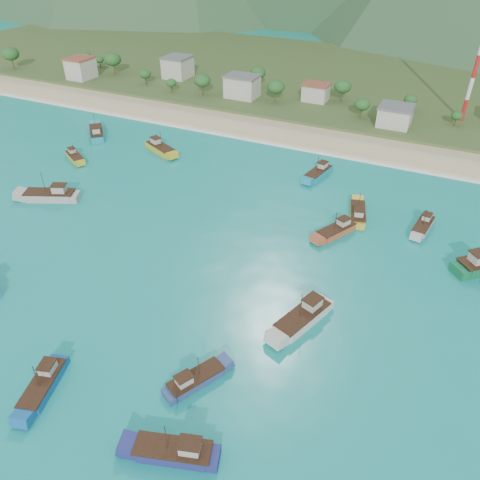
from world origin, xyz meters
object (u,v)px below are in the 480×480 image
at_px(boat_7, 51,196).
at_px(boat_25, 75,157).
at_px(boat_5, 318,173).
at_px(boat_9, 303,318).
at_px(boat_12, 44,385).
at_px(boat_22, 97,133).
at_px(boat_15, 175,452).
at_px(boat_16, 423,226).
at_px(boat_8, 195,381).
at_px(boat_0, 358,214).
at_px(radio_tower, 479,55).
at_px(boat_11, 160,149).
at_px(boat_13, 337,231).

xyz_separation_m(boat_7, boat_25, (-10.21, 19.27, -0.40)).
bearing_deg(boat_5, boat_9, 115.74).
distance_m(boat_12, boat_22, 91.04).
bearing_deg(boat_15, boat_16, -34.30).
height_order(boat_7, boat_8, boat_7).
bearing_deg(boat_15, boat_12, 71.10).
xyz_separation_m(boat_22, boat_25, (5.04, -15.15, -0.32)).
bearing_deg(boat_16, boat_5, -19.08).
relative_size(boat_0, boat_15, 0.95).
bearing_deg(boat_7, boat_12, -160.79).
distance_m(radio_tower, boat_11, 94.79).
bearing_deg(boat_15, boat_11, 17.39).
distance_m(boat_9, boat_25, 81.68).
height_order(boat_5, boat_22, boat_22).
xyz_separation_m(boat_0, boat_25, (-75.38, -3.18, -0.14)).
height_order(boat_5, boat_15, boat_15).
bearing_deg(boat_5, boat_8, 104.06).
height_order(boat_0, boat_22, boat_22).
distance_m(boat_8, boat_22, 95.96).
bearing_deg(boat_9, boat_11, -19.55).
bearing_deg(boat_0, boat_7, -175.70).
height_order(boat_7, boat_25, boat_7).
bearing_deg(boat_8, boat_22, 165.16).
distance_m(boat_8, boat_16, 59.15).
relative_size(radio_tower, boat_15, 3.51).
height_order(boat_15, boat_16, boat_15).
bearing_deg(boat_13, boat_22, 12.89).
bearing_deg(boat_0, boat_12, -128.96).
bearing_deg(boat_7, boat_11, -36.52).
height_order(boat_16, boat_25, boat_16).
distance_m(boat_0, boat_15, 63.69).
height_order(boat_5, boat_11, boat_11).
distance_m(radio_tower, boat_16, 69.12).
xyz_separation_m(boat_15, boat_25, (-68.62, 60.15, -0.20)).
distance_m(boat_8, boat_12, 20.67).
xyz_separation_m(boat_7, boat_22, (-15.25, 34.41, -0.09)).
xyz_separation_m(radio_tower, boat_0, (-15.90, -67.34, -20.15)).
distance_m(boat_0, boat_16, 13.45).
distance_m(boat_5, boat_22, 66.98).
relative_size(radio_tower, boat_0, 3.69).
bearing_deg(boat_16, radio_tower, -84.06).
bearing_deg(boat_5, boat_7, 47.04).
bearing_deg(radio_tower, boat_15, -99.84).
distance_m(boat_15, boat_25, 91.25).
bearing_deg(boat_15, boat_8, -0.11).
bearing_deg(boat_8, boat_25, 170.54).
bearing_deg(boat_15, radio_tower, -26.83).
bearing_deg(boat_12, boat_5, -117.04).
xyz_separation_m(boat_13, boat_22, (-78.10, 20.21, 0.19)).
height_order(radio_tower, boat_22, radio_tower).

